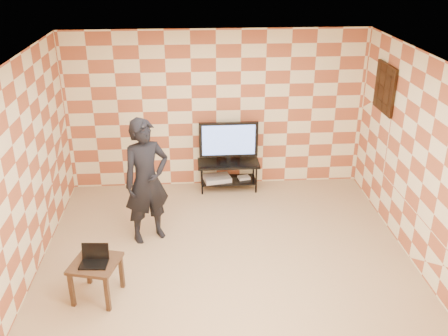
{
  "coord_description": "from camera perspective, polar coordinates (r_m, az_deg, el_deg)",
  "views": [
    {
      "loc": [
        -0.42,
        -5.52,
        3.94
      ],
      "look_at": [
        0.0,
        0.6,
        1.15
      ],
      "focal_mm": 40.0,
      "sensor_mm": 36.0,
      "label": 1
    }
  ],
  "objects": [
    {
      "name": "wall_right",
      "position": [
        6.76,
        22.03,
        0.04
      ],
      "size": [
        0.02,
        5.0,
        2.7
      ],
      "primitive_type": "cube",
      "color": "#F4E6B4",
      "rests_on": "ground"
    },
    {
      "name": "tv_stand",
      "position": [
        8.58,
        0.51,
        -0.15
      ],
      "size": [
        1.05,
        0.47,
        0.5
      ],
      "color": "black",
      "rests_on": "floor"
    },
    {
      "name": "laptop",
      "position": [
        6.13,
        -14.58,
        -10.02
      ],
      "size": [
        0.34,
        0.27,
        0.21
      ],
      "color": "black",
      "rests_on": "side_table"
    },
    {
      "name": "floor",
      "position": [
        6.79,
        0.35,
        -10.99
      ],
      "size": [
        5.0,
        5.0,
        0.0
      ],
      "primitive_type": "plane",
      "color": "tan",
      "rests_on": "ground"
    },
    {
      "name": "tv",
      "position": [
        8.37,
        0.52,
        3.16
      ],
      "size": [
        0.99,
        0.19,
        0.72
      ],
      "color": "black",
      "rests_on": "tv_stand"
    },
    {
      "name": "side_table",
      "position": [
        6.22,
        -14.46,
        -11.02
      ],
      "size": [
        0.65,
        0.65,
        0.5
      ],
      "color": "#341F13",
      "rests_on": "floor"
    },
    {
      "name": "game_console",
      "position": [
        8.69,
        2.3,
        -1.1
      ],
      "size": [
        0.22,
        0.18,
        0.04
      ],
      "primitive_type": "cube",
      "rotation": [
        0.0,
        0.0,
        0.24
      ],
      "color": "silver",
      "rests_on": "tv_stand"
    },
    {
      "name": "ceiling",
      "position": [
        5.67,
        0.42,
        11.83
      ],
      "size": [
        5.0,
        5.0,
        0.02
      ],
      "primitive_type": "cube",
      "color": "white",
      "rests_on": "wall_back"
    },
    {
      "name": "wall_left",
      "position": [
        6.44,
        -22.39,
        -1.21
      ],
      "size": [
        0.02,
        5.0,
        2.7
      ],
      "primitive_type": "cube",
      "color": "#F4E6B4",
      "rests_on": "ground"
    },
    {
      "name": "person",
      "position": [
        7.01,
        -8.85,
        -1.49
      ],
      "size": [
        0.79,
        0.69,
        1.82
      ],
      "primitive_type": "imported",
      "rotation": [
        0.0,
        0.0,
        0.47
      ],
      "color": "black",
      "rests_on": "floor"
    },
    {
      "name": "wall_back",
      "position": [
        8.44,
        -0.88,
        6.58
      ],
      "size": [
        5.0,
        0.02,
        2.7
      ],
      "primitive_type": "cube",
      "color": "#F4E6B4",
      "rests_on": "ground"
    },
    {
      "name": "wall_front",
      "position": [
        4.0,
        3.15,
        -15.95
      ],
      "size": [
        5.0,
        0.02,
        2.7
      ],
      "primitive_type": "cube",
      "color": "#F4E6B4",
      "rests_on": "ground"
    },
    {
      "name": "wall_art",
      "position": [
        7.89,
        17.92,
        8.68
      ],
      "size": [
        0.04,
        0.72,
        0.72
      ],
      "color": "black",
      "rests_on": "wall_right"
    },
    {
      "name": "dvd_player",
      "position": [
        8.62,
        -0.8,
        -1.2
      ],
      "size": [
        0.5,
        0.4,
        0.07
      ],
      "primitive_type": "cube",
      "rotation": [
        0.0,
        0.0,
        0.2
      ],
      "color": "#B9B9BB",
      "rests_on": "tv_stand"
    }
  ]
}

